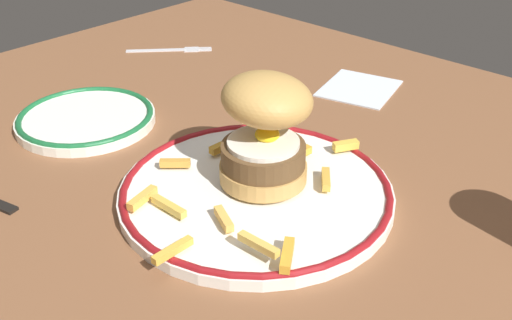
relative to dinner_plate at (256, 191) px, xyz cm
name	(u,v)px	position (x,y,z in cm)	size (l,w,h in cm)	color
ground_plane	(229,212)	(-2.22, -1.81, -2.84)	(117.18, 104.27, 4.00)	brown
dinner_plate	(256,191)	(0.00, 0.00, 0.00)	(28.76, 28.76, 1.60)	white
burger	(265,128)	(-0.57, 2.03, 6.51)	(13.59, 13.60, 11.62)	tan
fries_pile	(247,186)	(-0.03, -1.29, 1.24)	(22.12, 29.34, 1.49)	gold
side_plate	(86,118)	(-27.75, -2.46, 0.00)	(17.75, 17.75, 1.60)	white
fork	(172,49)	(-40.58, 22.81, -0.66)	(10.77, 11.53, 0.36)	silver
napkin	(359,88)	(-8.07, 30.95, -0.64)	(9.85, 11.23, 0.40)	silver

